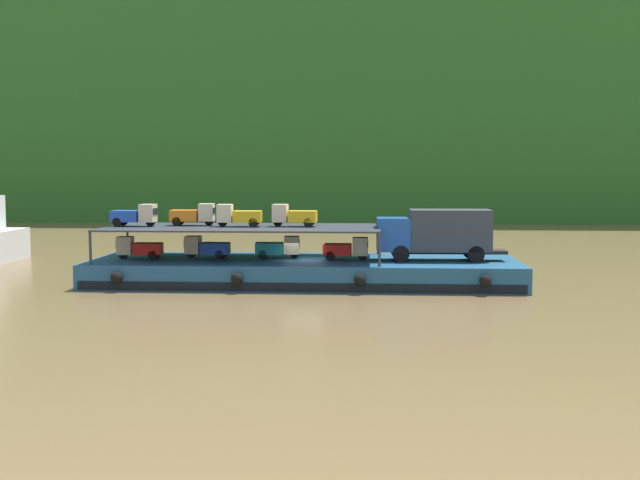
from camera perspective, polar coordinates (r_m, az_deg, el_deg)
The scene contains 13 objects.
ground_plane at distance 48.13m, azimuth -1.15°, elevation -3.20°, with size 400.00×400.00×0.00m, color brown.
hillside_far_bank at distance 121.84m, azimuth 1.76°, elevation 13.48°, with size 141.56×38.89×43.95m.
cargo_barge at distance 48.00m, azimuth -1.16°, elevation -2.32°, with size 26.09×8.50×1.50m.
covered_lorry at distance 47.64m, azimuth 8.53°, elevation 0.53°, with size 7.90×2.46×3.10m.
cargo_rack at distance 48.22m, azimuth -5.66°, elevation 0.90°, with size 16.89×7.15×2.00m.
mini_truck_lower_stern at distance 49.45m, azimuth -13.12°, elevation -0.55°, with size 2.79×1.29×1.38m.
mini_truck_lower_aft at distance 48.99m, azimuth -8.32°, elevation -0.52°, with size 2.78×1.26×1.38m.
mini_truck_lower_mid at distance 48.50m, azimuth -3.06°, elevation -0.53°, with size 2.79×1.29×1.38m.
mini_truck_lower_fore at distance 47.64m, azimuth 1.96°, elevation -0.63°, with size 2.77×1.25×1.38m.
mini_truck_upper_stern at distance 49.59m, azimuth -13.39°, elevation 1.78°, with size 2.79×1.28×1.38m.
mini_truck_upper_mid at distance 49.57m, azimuth -9.25°, elevation 1.85°, with size 2.77×1.26×1.38m.
mini_truck_upper_fore at distance 48.19m, azimuth -5.99°, elevation 1.80°, with size 2.77×1.25×1.38m.
mini_truck_upper_bow at distance 48.03m, azimuth -1.94°, elevation 1.81°, with size 2.78×1.28×1.38m.
Camera 1 is at (3.97, -47.47, 6.91)m, focal length 43.74 mm.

